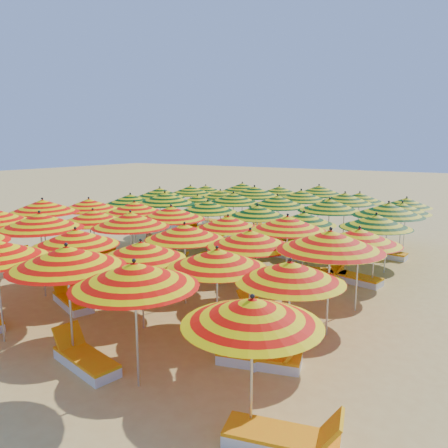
{
  "coord_description": "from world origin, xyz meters",
  "views": [
    {
      "loc": [
        8.16,
        -12.55,
        4.48
      ],
      "look_at": [
        0.0,
        0.5,
        1.6
      ],
      "focal_mm": 35.0,
      "sensor_mm": 36.0,
      "label": 1
    }
  ],
  "objects": [
    {
      "name": "umbrella_47",
      "position": [
        4.99,
        7.21,
        1.97
      ],
      "size": [
        2.26,
        2.26,
        2.23
      ],
      "color": "silver",
      "rests_on": "ground"
    },
    {
      "name": "lounger_6",
      "position": [
        4.43,
        -5.14,
        0.15
      ],
      "size": [
        1.82,
        1.02,
        0.69
      ],
      "rotation": [
        0.0,
        0.0,
        0.27
      ],
      "color": "white",
      "rests_on": "ground"
    },
    {
      "name": "umbrella_8",
      "position": [
        -0.94,
        -5.24,
        2.07
      ],
      "size": [
        2.7,
        2.7,
        2.35
      ],
      "color": "silver",
      "rests_on": "ground"
    },
    {
      "name": "lounger_20",
      "position": [
        0.41,
        5.06,
        0.15
      ],
      "size": [
        1.83,
        1.08,
        0.69
      ],
      "rotation": [
        0.0,
        0.0,
        3.45
      ],
      "color": "white",
      "rests_on": "ground"
    },
    {
      "name": "umbrella_21",
      "position": [
        1.05,
        -0.93,
        1.99
      ],
      "size": [
        2.52,
        2.52,
        2.26
      ],
      "color": "silver",
      "rests_on": "ground"
    },
    {
      "name": "lounger_2",
      "position": [
        1.43,
        -7.11,
        0.15
      ],
      "size": [
        1.81,
        0.93,
        0.69
      ],
      "rotation": [
        0.0,
        0.0,
        2.93
      ],
      "color": "white",
      "rests_on": "ground"
    },
    {
      "name": "lounger_16",
      "position": [
        4.51,
        1.23,
        0.15
      ],
      "size": [
        1.81,
        0.91,
        0.69
      ],
      "rotation": [
        0.0,
        0.0,
        2.94
      ],
      "color": "white",
      "rests_on": "ground"
    },
    {
      "name": "lounger_19",
      "position": [
        -5.41,
        5.4,
        0.15
      ],
      "size": [
        1.77,
        0.7,
        0.69
      ],
      "rotation": [
        0.0,
        0.0,
        -0.07
      ],
      "color": "white",
      "rests_on": "ground"
    },
    {
      "name": "umbrella_30",
      "position": [
        -5.07,
        2.98,
        2.19
      ],
      "size": [
        2.58,
        2.58,
        2.48
      ],
      "color": "silver",
      "rests_on": "ground"
    },
    {
      "name": "umbrella_18",
      "position": [
        -5.12,
        -1.16,
        2.13
      ],
      "size": [
        2.3,
        2.3,
        2.42
      ],
      "color": "silver",
      "rests_on": "ground"
    },
    {
      "name": "lounger_10",
      "position": [
        3.51,
        -3.08,
        0.15
      ],
      "size": [
        1.83,
        1.05,
        0.69
      ],
      "rotation": [
        0.0,
        0.0,
        2.86
      ],
      "color": "white",
      "rests_on": "ground"
    },
    {
      "name": "umbrella_34",
      "position": [
        2.99,
        3.11,
        2.2
      ],
      "size": [
        2.62,
        2.62,
        2.5
      ],
      "color": "silver",
      "rests_on": "ground"
    },
    {
      "name": "lounger_15",
      "position": [
        3.45,
        1.21,
        0.15
      ],
      "size": [
        1.81,
        0.91,
        0.69
      ],
      "rotation": [
        0.0,
        0.0,
        0.2
      ],
      "color": "white",
      "rests_on": "ground"
    },
    {
      "name": "umbrella_31",
      "position": [
        -3.08,
        3.2,
        1.96
      ],
      "size": [
        2.15,
        2.15,
        2.23
      ],
      "color": "silver",
      "rests_on": "ground"
    },
    {
      "name": "umbrella_39",
      "position": [
        1.01,
        5.21,
        2.22
      ],
      "size": [
        3.04,
        3.04,
        2.52
      ],
      "color": "silver",
      "rests_on": "ground"
    },
    {
      "name": "umbrella_12",
      "position": [
        -5.26,
        -3.09,
        2.28
      ],
      "size": [
        2.88,
        2.88,
        2.59
      ],
      "color": "silver",
      "rests_on": "ground"
    },
    {
      "name": "umbrella_25",
      "position": [
        -3.16,
        1.05,
        2.26
      ],
      "size": [
        2.73,
        2.73,
        2.57
      ],
      "color": "silver",
      "rests_on": "ground"
    },
    {
      "name": "umbrella_9",
      "position": [
        1.16,
        -5.08,
        1.98
      ],
      "size": [
        2.71,
        2.71,
        2.24
      ],
      "color": "silver",
      "rests_on": "ground"
    },
    {
      "name": "lounger_9",
      "position": [
        -1.71,
        -2.92,
        0.15
      ],
      "size": [
        1.82,
        0.97,
        0.69
      ],
      "rotation": [
        0.0,
        0.0,
        2.9
      ],
      "color": "white",
      "rests_on": "ground"
    },
    {
      "name": "umbrella_38",
      "position": [
        -1.12,
        4.9,
        2.29
      ],
      "size": [
        3.11,
        3.11,
        2.6
      ],
      "color": "silver",
      "rests_on": "ground"
    },
    {
      "name": "lounger_13",
      "position": [
        2.55,
        -0.71,
        0.15
      ],
      "size": [
        1.82,
        1.02,
        0.69
      ],
      "rotation": [
        0.0,
        0.0,
        0.27
      ],
      "color": "white",
      "rests_on": "ground"
    },
    {
      "name": "umbrella_46",
      "position": [
        3.06,
        6.97,
        2.08
      ],
      "size": [
        2.83,
        2.83,
        2.36
      ],
      "color": "silver",
      "rests_on": "ground"
    },
    {
      "name": "umbrella_17",
      "position": [
        5.09,
        -3.08,
        2.29
      ],
      "size": [
        3.18,
        3.18,
        2.61
      ],
      "color": "silver",
      "rests_on": "ground"
    },
    {
      "name": "umbrella_10",
      "position": [
        3.22,
        -4.94,
        2.03
      ],
      "size": [
        2.68,
        2.68,
        2.31
      ],
      "color": "silver",
      "rests_on": "ground"
    },
    {
      "name": "lounger_23",
      "position": [
        -1.43,
        6.8,
        0.15
      ],
      "size": [
        1.83,
        1.06,
        0.69
      ],
      "rotation": [
        0.0,
        0.0,
        2.85
      ],
      "color": "white",
      "rests_on": "ground"
    },
    {
      "name": "umbrella_13",
      "position": [
        -2.94,
        -2.89,
        2.1
      ],
      "size": [
        2.8,
        2.8,
        2.38
      ],
      "color": "silver",
      "rests_on": "ground"
    },
    {
      "name": "lounger_17",
      "position": [
        -2.49,
        3.17,
        0.15
      ],
      "size": [
        1.83,
        1.05,
        0.69
      ],
      "rotation": [
        0.0,
        0.0,
        0.29
      ],
      "color": "white",
      "rests_on": "ground"
    },
    {
      "name": "umbrella_44",
      "position": [
        -0.83,
        6.93,
        2.16
      ],
      "size": [
        2.51,
        2.51,
        2.45
      ],
      "color": "silver",
      "rests_on": "ground"
    },
    {
      "name": "umbrella_20",
      "position": [
        -1.04,
        -1.19,
        2.15
      ],
      "size": [
        3.03,
        3.03,
        2.45
      ],
      "color": "silver",
      "rests_on": "ground"
    },
    {
      "name": "lounger_21",
      "position": [
        4.61,
        5.01,
        0.15
      ],
      "size": [
        1.78,
        0.74,
        0.69
      ],
      "rotation": [
        0.0,
        0.0,
        3.05
      ],
      "color": "white",
      "rests_on": "ground"
    },
    {
      "name": "lounger_12",
      "position": [
        -1.54,
        -1.0,
        0.15
      ],
      "size": [
        1.83,
        1.04,
        0.69
      ],
      "rotation": [
        0.0,
        0.0,
        0.28
      ],
      "color": "white",
      "rests_on": "ground"
    },
    {
      "name": "umbrella_42",
      "position": [
        -5.27,
        7.06,
        1.97
      ],
      "size": [
        2.31,
        2.31,
        2.24
      ],
      "color": "silver",
      "rests_on": "ground"
    },
    {
      "name": "umbrella_29",
      "position": [
        5.11,
        1.2,
        2.08
      ],
      "size": [
        2.93,
        2.93,
        2.36
      ],
      "color": "silver",
      "rests_on": "ground"
    },
    {
      "name": "umbrella_23",
      "position": [
        5.25,
        -1.2,
        2.06
      ],
      "size": [
        2.34,
        2.34,
        2.34
      ],
      "color": "silver",
      "rests_on": "ground"
    },
    {
      "name": "umbrella_16",
      "position": [
        3.01,
        -3.07,
        2.09
      ],
      "size": [
        2.49,
        2.49,
        2.38
      ],
      "color": "silver",
      "rests_on": "ground"
    },
    {
      "name": "umbrella_5",
      "position": [
        5.26,
        -7.13,
        2.01
      ],
      "size": [
        2.51,
        2.51,
        2.28
      ],
      "color": "silver",
      "rests_on": "ground"
    },
    {
      "name": "lounger_22",
      "position": [
        -4.67,
        7.27,
        0.15
      ],
      "size": [
        1.8,
        0.82,
        0.69
      ],
      "rotation": [
        0.0,
        0.0,
        -0.14
      ],
      "color": "white",
      "rests_on": "ground"
    },
    {
      "name": "umbrella_27",
      "position": [
        1.02,
        1.12,
        2.07
      ],
      "size": [
        2.57,
        2.57,
        2.35
      ],
      "color": "silver",
      "rests_on": "ground"
    },
    {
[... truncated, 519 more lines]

